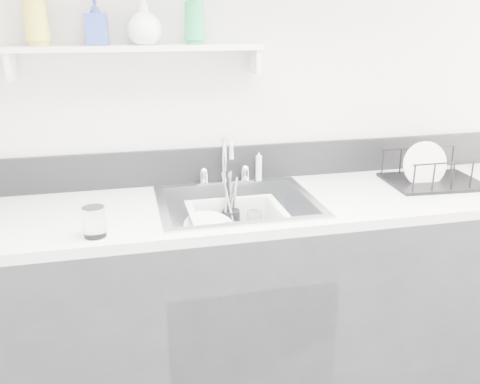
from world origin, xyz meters
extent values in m
cube|color=silver|center=(0.00, 1.49, 1.30)|extent=(3.50, 0.02, 2.60)
cube|color=#28282B|center=(0.00, 1.19, 0.44)|extent=(3.20, 0.62, 0.88)
cube|color=silver|center=(0.00, 1.19, 0.90)|extent=(3.20, 0.62, 0.04)
cube|color=black|center=(0.00, 1.49, 1.00)|extent=(3.20, 0.02, 0.16)
cube|color=silver|center=(0.00, 1.44, 0.93)|extent=(0.26, 0.06, 0.02)
cylinder|color=silver|center=(-0.10, 1.44, 0.96)|extent=(0.04, 0.04, 0.05)
cylinder|color=silver|center=(0.10, 1.44, 0.96)|extent=(0.04, 0.04, 0.05)
cylinder|color=silver|center=(0.00, 1.44, 1.03)|extent=(0.02, 0.02, 0.20)
cylinder|color=silver|center=(0.00, 1.37, 1.14)|extent=(0.02, 0.15, 0.02)
cylinder|color=silver|center=(0.16, 1.44, 0.99)|extent=(0.03, 0.03, 0.14)
cube|color=silver|center=(-0.35, 1.42, 1.52)|extent=(1.00, 0.16, 0.02)
cube|color=silver|center=(-0.83, 1.42, 1.46)|extent=(0.02, 0.14, 0.10)
cube|color=silver|center=(0.13, 1.42, 1.46)|extent=(0.02, 0.14, 0.10)
cylinder|color=white|center=(-0.11, 1.15, 0.78)|extent=(0.24, 0.24, 0.01)
cylinder|color=white|center=(-0.10, 1.16, 0.79)|extent=(0.23, 0.23, 0.01)
cylinder|color=white|center=(-0.12, 1.15, 0.82)|extent=(0.27, 0.26, 0.10)
cylinder|color=black|center=(-0.01, 1.25, 0.81)|extent=(0.08, 0.08, 0.09)
cylinder|color=silver|center=(-0.02, 1.26, 0.90)|extent=(0.01, 0.05, 0.19)
cylinder|color=silver|center=(0.00, 1.25, 0.89)|extent=(0.02, 0.04, 0.17)
cylinder|color=black|center=(-0.02, 1.26, 0.92)|extent=(0.01, 0.05, 0.21)
cylinder|color=white|center=(0.08, 1.23, 0.81)|extent=(0.07, 0.07, 0.09)
cylinder|color=white|center=(-0.55, 0.97, 0.97)|extent=(0.09, 0.09, 0.11)
imported|color=white|center=(0.06, 1.13, 0.79)|extent=(0.13, 0.13, 0.04)
imported|color=yellow|center=(-0.72, 1.42, 1.65)|extent=(0.12, 0.12, 0.25)
imported|color=#2E44A9|center=(-0.50, 1.41, 1.62)|extent=(0.09, 0.09, 0.18)
imported|color=white|center=(-0.32, 1.40, 1.62)|extent=(0.16, 0.16, 0.17)
imported|color=#209851|center=(-0.12, 1.41, 1.64)|extent=(0.11, 0.11, 0.23)
camera|label=1|loc=(-0.44, -0.71, 1.63)|focal=38.00mm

